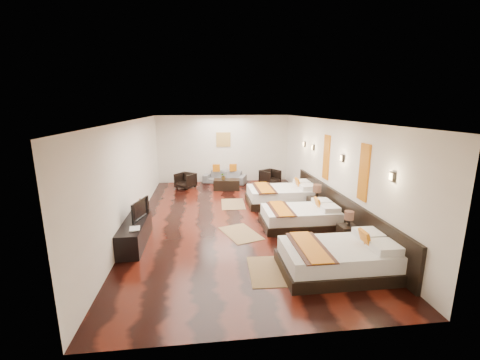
{
  "coord_description": "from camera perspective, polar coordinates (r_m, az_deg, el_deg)",
  "views": [
    {
      "loc": [
        -0.87,
        -8.45,
        3.16
      ],
      "look_at": [
        0.16,
        0.23,
        1.1
      ],
      "focal_mm": 23.48,
      "sensor_mm": 36.0,
      "label": 1
    }
  ],
  "objects": [
    {
      "name": "ceiling",
      "position": [
        8.5,
        -0.93,
        10.83
      ],
      "size": [
        5.5,
        9.5,
        0.01
      ],
      "primitive_type": "cube",
      "color": "white",
      "rests_on": "floor"
    },
    {
      "name": "sconce_near",
      "position": [
        6.65,
        25.91,
        0.56
      ],
      "size": [
        0.07,
        0.12,
        0.18
      ],
      "color": "black",
      "rests_on": "right_wall"
    },
    {
      "name": "jute_mat_far",
      "position": [
        10.41,
        -1.28,
        -4.39
      ],
      "size": [
        0.8,
        1.23,
        0.01
      ],
      "primitive_type": "cube",
      "rotation": [
        0.0,
        0.0,
        -0.04
      ],
      "color": "olive",
      "rests_on": "floor"
    },
    {
      "name": "bed_mid",
      "position": [
        8.63,
        10.99,
        -6.58
      ],
      "size": [
        2.03,
        1.28,
        0.78
      ],
      "color": "black",
      "rests_on": "floor"
    },
    {
      "name": "nightstand_a",
      "position": [
        7.85,
        18.97,
        -9.0
      ],
      "size": [
        0.41,
        0.41,
        0.8
      ],
      "color": "black",
      "rests_on": "floor"
    },
    {
      "name": "tv_console",
      "position": [
        7.83,
        -18.53,
        -9.09
      ],
      "size": [
        0.5,
        1.8,
        0.55
      ],
      "primitive_type": "cube",
      "color": "black",
      "rests_on": "floor"
    },
    {
      "name": "left_wall",
      "position": [
        8.83,
        -18.94,
        1.04
      ],
      "size": [
        0.01,
        9.5,
        2.8
      ],
      "primitive_type": "cube",
      "color": "silver",
      "rests_on": "floor"
    },
    {
      "name": "sconce_far",
      "position": [
        10.56,
        13.11,
        5.79
      ],
      "size": [
        0.07,
        0.12,
        0.18
      ],
      "color": "black",
      "rests_on": "right_wall"
    },
    {
      "name": "bed_near",
      "position": [
        6.55,
        17.56,
        -13.39
      ],
      "size": [
        2.2,
        1.38,
        0.84
      ],
      "color": "black",
      "rests_on": "floor"
    },
    {
      "name": "figurine",
      "position": [
        8.45,
        -17.65,
        -4.27
      ],
      "size": [
        0.31,
        0.31,
        0.31
      ],
      "primitive_type": "imported",
      "rotation": [
        0.0,
        0.0,
        -0.03
      ],
      "color": "brown",
      "rests_on": "tv_console"
    },
    {
      "name": "orange_panel_b",
      "position": [
        9.58,
        15.41,
        4.01
      ],
      "size": [
        0.04,
        0.4,
        1.3
      ],
      "primitive_type": "cube",
      "color": "#D86014",
      "rests_on": "right_wall"
    },
    {
      "name": "gold_artwork",
      "position": [
        13.28,
        -3.04,
        7.36
      ],
      "size": [
        0.6,
        0.04,
        0.6
      ],
      "primitive_type": "cube",
      "color": "#AD873F",
      "rests_on": "back_wall"
    },
    {
      "name": "jute_mat_near",
      "position": [
        6.44,
        5.15,
        -16.11
      ],
      "size": [
        0.81,
        1.24,
        0.01
      ],
      "primitive_type": "cube",
      "rotation": [
        0.0,
        0.0,
        -0.05
      ],
      "color": "olive",
      "rests_on": "floor"
    },
    {
      "name": "tv",
      "position": [
        7.83,
        -18.17,
        -5.09
      ],
      "size": [
        0.33,
        0.81,
        0.47
      ],
      "primitive_type": "imported",
      "rotation": [
        0.0,
        0.0,
        1.29
      ],
      "color": "black",
      "rests_on": "tv_console"
    },
    {
      "name": "floor",
      "position": [
        9.06,
        -0.87,
        -7.14
      ],
      "size": [
        5.5,
        9.5,
        0.01
      ],
      "primitive_type": "cube",
      "color": "black",
      "rests_on": "ground"
    },
    {
      "name": "jute_mat_mid",
      "position": [
        8.1,
        0.12,
        -9.65
      ],
      "size": [
        1.11,
        1.38,
        0.01
      ],
      "primitive_type": "cube",
      "rotation": [
        0.0,
        0.0,
        0.34
      ],
      "color": "olive",
      "rests_on": "floor"
    },
    {
      "name": "armchair_right",
      "position": [
        12.97,
        5.49,
        0.51
      ],
      "size": [
        0.93,
        0.94,
        0.62
      ],
      "primitive_type": "imported",
      "rotation": [
        0.0,
        0.0,
        0.58
      ],
      "color": "black",
      "rests_on": "floor"
    },
    {
      "name": "table_plant",
      "position": [
        12.1,
        -3.01,
        0.76
      ],
      "size": [
        0.3,
        0.27,
        0.29
      ],
      "primitive_type": "imported",
      "rotation": [
        0.0,
        0.0,
        0.2
      ],
      "color": "#25561C",
      "rests_on": "coffee_table"
    },
    {
      "name": "back_wall",
      "position": [
        13.35,
        -3.02,
        5.66
      ],
      "size": [
        5.5,
        0.01,
        2.8
      ],
      "primitive_type": "cube",
      "color": "silver",
      "rests_on": "floor"
    },
    {
      "name": "book",
      "position": [
        7.27,
        -19.48,
        -8.45
      ],
      "size": [
        0.27,
        0.33,
        0.03
      ],
      "primitive_type": "imported",
      "rotation": [
        0.0,
        0.0,
        0.16
      ],
      "color": "black",
      "rests_on": "tv_console"
    },
    {
      "name": "sconce_lounge",
      "position": [
        11.41,
        11.58,
        6.4
      ],
      "size": [
        0.07,
        0.12,
        0.18
      ],
      "color": "black",
      "rests_on": "right_wall"
    },
    {
      "name": "coffee_table",
      "position": [
        12.17,
        -2.43,
        -0.83
      ],
      "size": [
        1.05,
        0.61,
        0.4
      ],
      "primitive_type": "cube",
      "rotation": [
        0.0,
        0.0,
        -0.11
      ],
      "color": "black",
      "rests_on": "floor"
    },
    {
      "name": "sofa",
      "position": [
        13.18,
        -2.79,
        0.51
      ],
      "size": [
        1.88,
        1.28,
        0.51
      ],
      "primitive_type": "imported",
      "rotation": [
        0.0,
        0.0,
        -0.37
      ],
      "color": "slate",
      "rests_on": "floor"
    },
    {
      "name": "orange_panel_a",
      "position": [
        7.62,
        21.57,
        1.28
      ],
      "size": [
        0.04,
        0.4,
        1.3
      ],
      "primitive_type": "cube",
      "color": "#D86014",
      "rests_on": "right_wall"
    },
    {
      "name": "bed_far",
      "position": [
        10.44,
        7.72,
        -2.79
      ],
      "size": [
        2.26,
        1.42,
        0.86
      ],
      "color": "black",
      "rests_on": "floor"
    },
    {
      "name": "nightstand_b",
      "position": [
        9.65,
        13.67,
        -4.24
      ],
      "size": [
        0.46,
        0.46,
        0.92
      ],
      "color": "black",
      "rests_on": "floor"
    },
    {
      "name": "right_wall",
      "position": [
        9.36,
        16.1,
        1.9
      ],
      "size": [
        0.01,
        9.5,
        2.8
      ],
      "primitive_type": "cube",
      "color": "silver",
      "rests_on": "floor"
    },
    {
      "name": "sconce_mid",
      "position": [
        8.55,
        18.06,
        3.79
      ],
      "size": [
        0.07,
        0.12,
        0.18
      ],
      "color": "black",
      "rests_on": "right_wall"
    },
    {
      "name": "armchair_left",
      "position": [
        12.53,
        -9.86,
        -0.11
      ],
      "size": [
        0.92,
        0.93,
        0.61
      ],
      "primitive_type": "imported",
      "rotation": [
        0.0,
        0.0,
        -0.65
      ],
      "color": "black",
      "rests_on": "floor"
    },
    {
      "name": "headboard_panel",
      "position": [
        8.87,
        17.45,
        -5.16
      ],
      "size": [
        0.08,
        6.6,
        0.9
      ],
      "primitive_type": "cube",
      "color": "black",
      "rests_on": "floor"
    }
  ]
}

